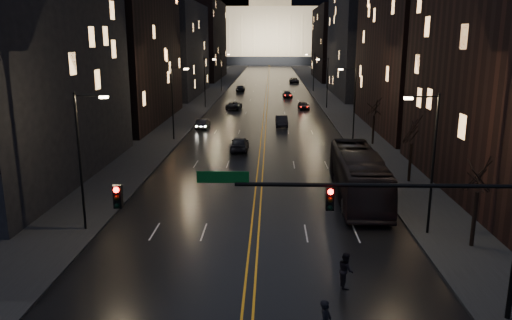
# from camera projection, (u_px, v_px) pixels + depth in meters

# --- Properties ---
(ground) EXTENTS (900.00, 900.00, 0.00)m
(ground) POSITION_uv_depth(u_px,v_px,m) (247.00, 317.00, 22.37)
(ground) COLOR black
(ground) RESTS_ON ground
(road) EXTENTS (20.00, 320.00, 0.02)m
(road) POSITION_uv_depth(u_px,v_px,m) (268.00, 81.00, 148.67)
(road) COLOR black
(road) RESTS_ON ground
(sidewalk_left) EXTENTS (8.00, 320.00, 0.16)m
(sidewalk_left) POSITION_uv_depth(u_px,v_px,m) (221.00, 81.00, 149.08)
(sidewalk_left) COLOR black
(sidewalk_left) RESTS_ON ground
(sidewalk_right) EXTENTS (8.00, 320.00, 0.16)m
(sidewalk_right) POSITION_uv_depth(u_px,v_px,m) (315.00, 81.00, 148.24)
(sidewalk_right) COLOR black
(sidewalk_right) RESTS_ON ground
(center_line) EXTENTS (0.62, 320.00, 0.01)m
(center_line) POSITION_uv_depth(u_px,v_px,m) (268.00, 81.00, 148.67)
(center_line) COLOR orange
(center_line) RESTS_ON road
(building_left_near) EXTENTS (12.00, 28.00, 22.00)m
(building_left_near) POSITION_uv_depth(u_px,v_px,m) (9.00, 53.00, 41.79)
(building_left_near) COLOR black
(building_left_near) RESTS_ON ground
(building_left_mid) EXTENTS (12.00, 30.00, 28.00)m
(building_left_mid) POSITION_uv_depth(u_px,v_px,m) (120.00, 26.00, 72.18)
(building_left_mid) COLOR black
(building_left_mid) RESTS_ON ground
(building_left_far) EXTENTS (12.00, 34.00, 20.00)m
(building_left_far) POSITION_uv_depth(u_px,v_px,m) (172.00, 50.00, 110.04)
(building_left_far) COLOR black
(building_left_far) RESTS_ON ground
(building_left_dist) EXTENTS (12.00, 40.00, 24.00)m
(building_left_dist) POSITION_uv_depth(u_px,v_px,m) (202.00, 40.00, 156.20)
(building_left_dist) COLOR black
(building_left_dist) RESTS_ON ground
(building_right_mid) EXTENTS (12.00, 34.00, 26.00)m
(building_right_mid) POSITION_uv_depth(u_px,v_px,m) (364.00, 35.00, 108.08)
(building_right_mid) COLOR black
(building_right_mid) RESTS_ON ground
(building_right_dist) EXTENTS (12.00, 40.00, 22.00)m
(building_right_dist) POSITION_uv_depth(u_px,v_px,m) (336.00, 43.00, 155.18)
(building_right_dist) COLOR black
(building_right_dist) RESTS_ON ground
(capitol) EXTENTS (90.00, 50.00, 58.50)m
(capitol) POSITION_uv_depth(u_px,v_px,m) (270.00, 30.00, 261.24)
(capitol) COLOR black
(capitol) RESTS_ON ground
(traffic_signal) EXTENTS (17.29, 0.45, 7.00)m
(traffic_signal) POSITION_uv_depth(u_px,v_px,m) (387.00, 210.00, 20.99)
(traffic_signal) COLOR black
(traffic_signal) RESTS_ON ground
(streetlamp_right_near) EXTENTS (2.13, 0.25, 9.00)m
(streetlamp_right_near) POSITION_uv_depth(u_px,v_px,m) (431.00, 157.00, 30.57)
(streetlamp_right_near) COLOR black
(streetlamp_right_near) RESTS_ON ground
(streetlamp_left_near) EXTENTS (2.13, 0.25, 9.00)m
(streetlamp_left_near) POSITION_uv_depth(u_px,v_px,m) (82.00, 155.00, 31.22)
(streetlamp_left_near) COLOR black
(streetlamp_left_near) RESTS_ON ground
(streetlamp_right_mid) EXTENTS (2.13, 0.25, 9.00)m
(streetlamp_right_mid) POSITION_uv_depth(u_px,v_px,m) (353.00, 100.00, 59.72)
(streetlamp_right_mid) COLOR black
(streetlamp_right_mid) RESTS_ON ground
(streetlamp_left_mid) EXTENTS (2.13, 0.25, 9.00)m
(streetlamp_left_mid) POSITION_uv_depth(u_px,v_px,m) (174.00, 99.00, 60.36)
(streetlamp_left_mid) COLOR black
(streetlamp_left_mid) RESTS_ON ground
(streetlamp_right_far) EXTENTS (2.13, 0.25, 9.00)m
(streetlamp_right_far) POSITION_uv_depth(u_px,v_px,m) (326.00, 80.00, 88.86)
(streetlamp_right_far) COLOR black
(streetlamp_right_far) RESTS_ON ground
(streetlamp_left_far) EXTENTS (2.13, 0.25, 9.00)m
(streetlamp_left_far) POSITION_uv_depth(u_px,v_px,m) (206.00, 80.00, 89.51)
(streetlamp_left_far) COLOR black
(streetlamp_left_far) RESTS_ON ground
(streetlamp_right_dist) EXTENTS (2.13, 0.25, 9.00)m
(streetlamp_right_dist) POSITION_uv_depth(u_px,v_px,m) (313.00, 70.00, 118.01)
(streetlamp_right_dist) COLOR black
(streetlamp_right_dist) RESTS_ON ground
(streetlamp_left_dist) EXTENTS (2.13, 0.25, 9.00)m
(streetlamp_left_dist) POSITION_uv_depth(u_px,v_px,m) (222.00, 70.00, 118.66)
(streetlamp_left_dist) COLOR black
(streetlamp_left_dist) RESTS_ON ground
(tree_right_near) EXTENTS (2.40, 2.40, 6.65)m
(tree_right_near) POSITION_uv_depth(u_px,v_px,m) (479.00, 175.00, 28.69)
(tree_right_near) COLOR black
(tree_right_near) RESTS_ON ground
(tree_right_mid) EXTENTS (2.40, 2.40, 6.65)m
(tree_right_mid) POSITION_uv_depth(u_px,v_px,m) (412.00, 131.00, 42.29)
(tree_right_mid) COLOR black
(tree_right_mid) RESTS_ON ground
(tree_right_far) EXTENTS (2.40, 2.40, 6.65)m
(tree_right_far) POSITION_uv_depth(u_px,v_px,m) (375.00, 107.00, 57.84)
(tree_right_far) COLOR black
(tree_right_far) RESTS_ON ground
(bus) EXTENTS (3.59, 13.69, 3.79)m
(bus) POSITION_uv_depth(u_px,v_px,m) (358.00, 176.00, 38.46)
(bus) COLOR black
(bus) RESTS_ON ground
(oncoming_car_a) EXTENTS (1.97, 4.75, 1.61)m
(oncoming_car_a) POSITION_uv_depth(u_px,v_px,m) (240.00, 144.00, 55.71)
(oncoming_car_a) COLOR black
(oncoming_car_a) RESTS_ON ground
(oncoming_car_b) EXTENTS (1.67, 4.36, 1.42)m
(oncoming_car_b) POSITION_uv_depth(u_px,v_px,m) (203.00, 124.00, 69.40)
(oncoming_car_b) COLOR black
(oncoming_car_b) RESTS_ON ground
(oncoming_car_c) EXTENTS (2.84, 5.33, 1.42)m
(oncoming_car_c) POSITION_uv_depth(u_px,v_px,m) (234.00, 105.00, 89.17)
(oncoming_car_c) COLOR black
(oncoming_car_c) RESTS_ON ground
(oncoming_car_d) EXTENTS (2.09, 4.98, 1.43)m
(oncoming_car_d) POSITION_uv_depth(u_px,v_px,m) (240.00, 88.00, 120.15)
(oncoming_car_d) COLOR black
(oncoming_car_d) RESTS_ON ground
(receding_car_a) EXTENTS (1.78, 4.76, 1.55)m
(receding_car_a) POSITION_uv_depth(u_px,v_px,m) (282.00, 121.00, 71.29)
(receding_car_a) COLOR black
(receding_car_a) RESTS_ON ground
(receding_car_b) EXTENTS (2.12, 4.43, 1.46)m
(receding_car_b) POSITION_uv_depth(u_px,v_px,m) (304.00, 105.00, 88.63)
(receding_car_b) COLOR black
(receding_car_b) RESTS_ON ground
(receding_car_c) EXTENTS (2.20, 4.75, 1.34)m
(receding_car_c) POSITION_uv_depth(u_px,v_px,m) (287.00, 95.00, 106.51)
(receding_car_c) COLOR black
(receding_car_c) RESTS_ON ground
(receding_car_d) EXTENTS (2.71, 5.55, 1.52)m
(receding_car_d) POSITION_uv_depth(u_px,v_px,m) (294.00, 80.00, 142.85)
(receding_car_d) COLOR black
(receding_car_d) RESTS_ON ground
(pedestrian_b) EXTENTS (0.59, 0.95, 1.84)m
(pedestrian_b) POSITION_uv_depth(u_px,v_px,m) (346.00, 270.00, 24.87)
(pedestrian_b) COLOR black
(pedestrian_b) RESTS_ON ground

